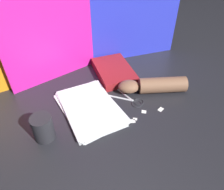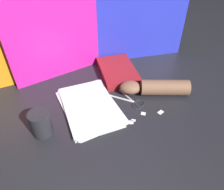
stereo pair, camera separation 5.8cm
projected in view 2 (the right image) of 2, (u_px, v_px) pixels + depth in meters
name	position (u px, v px, depth m)	size (l,w,h in m)	color
ground_plane	(97.00, 112.00, 0.95)	(6.00, 6.00, 0.00)	black
backdrop_panel_left	(9.00, 38.00, 0.96)	(0.56, 0.04, 0.47)	orange
backdrop_panel_center	(67.00, 33.00, 1.05)	(0.58, 0.11, 0.43)	#D81E9E
backdrop_panel_right	(126.00, 28.00, 1.16)	(0.66, 0.13, 0.37)	#2833D1
paper_stack	(90.00, 107.00, 0.96)	(0.24, 0.34, 0.02)	white
book_closed	(118.00, 71.00, 1.14)	(0.21, 0.28, 0.04)	maroon
scissors	(132.00, 101.00, 0.99)	(0.15, 0.18, 0.01)	silver
hand_forearm	(156.00, 88.00, 1.01)	(0.32, 0.20, 0.07)	brown
paper_scrap_near	(133.00, 120.00, 0.91)	(0.02, 0.02, 0.00)	white
paper_scrap_mid	(130.00, 122.00, 0.90)	(0.03, 0.03, 0.00)	white
paper_scrap_far	(143.00, 114.00, 0.94)	(0.03, 0.03, 0.00)	white
paper_scrap_side	(161.00, 112.00, 0.94)	(0.03, 0.03, 0.00)	white
mug	(41.00, 123.00, 0.83)	(0.08, 0.08, 0.10)	#232328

